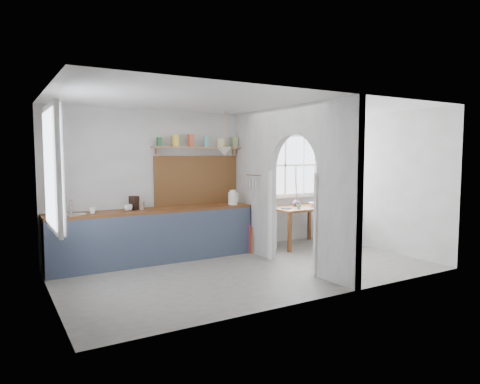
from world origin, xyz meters
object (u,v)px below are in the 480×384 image
kettle (233,197)px  vase (296,202)px  chair_right (338,221)px  dining_table (300,226)px  chair_left (263,228)px

kettle → vase: size_ratio=1.65×
kettle → vase: bearing=3.0°
chair_right → vase: vase is taller
dining_table → chair_right: bearing=-5.1°
chair_left → kettle: kettle is taller
chair_right → kettle: (-2.46, 0.17, 0.61)m
dining_table → kettle: bearing=172.8°
dining_table → chair_right: chair_right is taller
dining_table → chair_left: bearing=172.9°
dining_table → chair_left: (-0.85, 0.07, 0.03)m
dining_table → vase: (0.00, 0.14, 0.47)m
chair_left → chair_right: chair_right is taller
dining_table → chair_right: (0.98, -0.05, 0.04)m
kettle → vase: 1.50m
dining_table → vase: vase is taller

